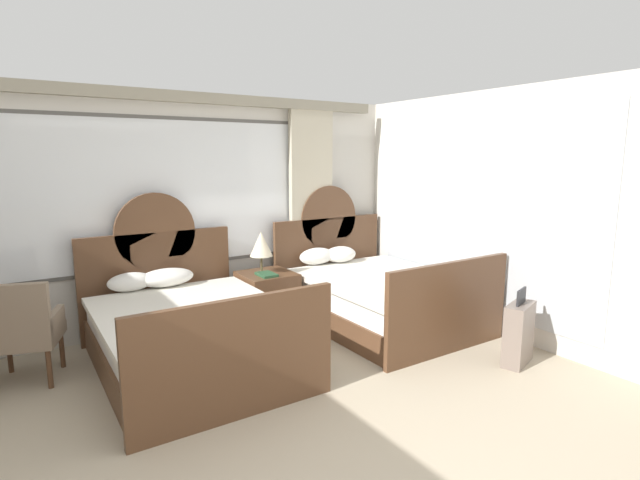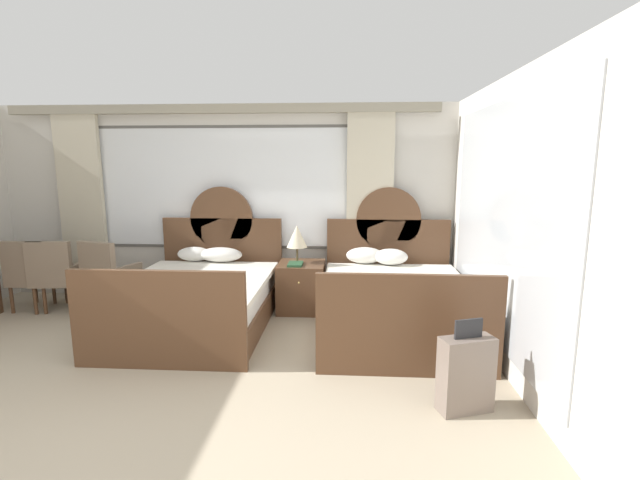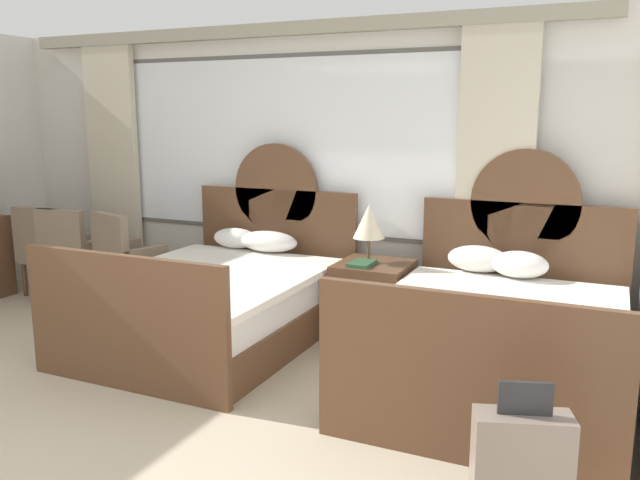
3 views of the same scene
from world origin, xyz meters
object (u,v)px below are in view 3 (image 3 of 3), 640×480
bed_near_window (218,299)px  table_lamp_on_nightstand (369,222)px  armchair_by_window_centre (71,250)px  nightstand_between_beds (373,299)px  bed_near_mirror (498,338)px  armchair_by_window_right (49,247)px  suitcase_on_floor (520,477)px  armchair_by_window_left (125,256)px  book_on_nightstand (362,264)px

bed_near_window → table_lamp_on_nightstand: size_ratio=4.55×
armchair_by_window_centre → nightstand_between_beds: bearing=4.1°
bed_near_window → bed_near_mirror: (2.29, -0.00, 0.00)m
armchair_by_window_right → suitcase_on_floor: 5.42m
bed_near_mirror → table_lamp_on_nightstand: bed_near_mirror is taller
table_lamp_on_nightstand → armchair_by_window_left: (-2.42, -0.24, -0.46)m
nightstand_between_beds → table_lamp_on_nightstand: (-0.06, 0.02, 0.66)m
bed_near_window → armchair_by_window_right: size_ratio=2.37×
armchair_by_window_right → armchair_by_window_centre: bearing=0.1°
armchair_by_window_right → bed_near_mirror: bearing=-5.0°
table_lamp_on_nightstand → armchair_by_window_centre: table_lamp_on_nightstand is taller
book_on_nightstand → armchair_by_window_right: size_ratio=0.28×
armchair_by_window_right → nightstand_between_beds: bearing=3.7°
suitcase_on_floor → bed_near_window: bearing=147.8°
bed_near_window → book_on_nightstand: bed_near_window is taller
suitcase_on_floor → nightstand_between_beds: bearing=123.3°
nightstand_between_beds → bed_near_mirror: bearing=-29.0°
bed_near_window → suitcase_on_floor: bearing=-32.2°
nightstand_between_beds → armchair_by_window_left: bearing=-174.9°
book_on_nightstand → nightstand_between_beds: bearing=62.1°
bed_near_mirror → armchair_by_window_left: bed_near_mirror is taller
bed_near_mirror → book_on_nightstand: 1.34m
bed_near_mirror → nightstand_between_beds: (-1.14, 0.63, -0.03)m
armchair_by_window_left → armchair_by_window_centre: 0.69m
book_on_nightstand → bed_near_mirror: bearing=-23.1°
bed_near_window → nightstand_between_beds: bearing=28.9°
nightstand_between_beds → armchair_by_window_left: size_ratio=0.67×
nightstand_between_beds → suitcase_on_floor: size_ratio=0.84×
bed_near_mirror → book_on_nightstand: size_ratio=8.58×
armchair_by_window_left → armchair_by_window_right: bearing=-179.8°
bed_near_window → table_lamp_on_nightstand: 1.42m
bed_near_window → nightstand_between_beds: size_ratio=3.55×
bed_near_mirror → armchair_by_window_centre: 4.33m
table_lamp_on_nightstand → book_on_nightstand: table_lamp_on_nightstand is taller
nightstand_between_beds → armchair_by_window_centre: armchair_by_window_centre is taller
armchair_by_window_right → suitcase_on_floor: bearing=-22.7°
book_on_nightstand → armchair_by_window_right: bearing=-178.2°
armchair_by_window_centre → armchair_by_window_right: (-0.31, -0.00, 0.00)m
bed_near_mirror → armchair_by_window_centre: bed_near_mirror is taller
book_on_nightstand → suitcase_on_floor: size_ratio=0.35×
bed_near_window → armchair_by_window_centre: bed_near_window is taller
bed_near_window → armchair_by_window_right: bearing=170.1°
suitcase_on_floor → table_lamp_on_nightstand: bearing=124.0°
bed_near_window → suitcase_on_floor: size_ratio=2.99×
armchair_by_window_right → bed_near_window: bearing=-9.9°
table_lamp_on_nightstand → suitcase_on_floor: (1.57, -2.33, -0.67)m
table_lamp_on_nightstand → armchair_by_window_left: 2.47m
bed_near_mirror → armchair_by_window_centre: size_ratio=2.37×
armchair_by_window_left → armchair_by_window_centre: same height
book_on_nightstand → armchair_by_window_left: armchair_by_window_left is taller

